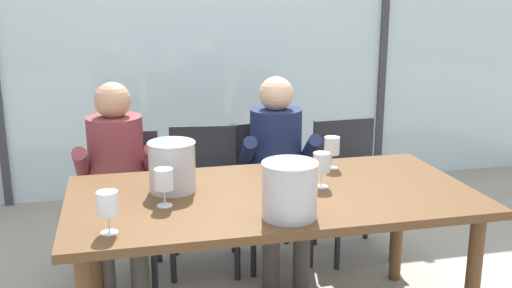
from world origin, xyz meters
TOP-DOWN VIEW (x-y plane):
  - ground at (0.00, 1.00)m, footprint 14.00×14.00m
  - window_glass_panel at (0.00, 2.29)m, footprint 7.13×0.03m
  - window_mullion_right at (1.60, 2.27)m, footprint 0.06×0.06m
  - hillside_vineyard at (0.00, 6.78)m, footprint 13.13×2.40m
  - dining_table at (0.00, 0.00)m, footprint 1.93×0.97m
  - chair_near_curtain at (-0.70, 0.87)m, footprint 0.50×0.50m
  - chair_left_of_center at (-0.21, 0.90)m, footprint 0.50×0.50m
  - chair_center at (0.20, 0.91)m, footprint 0.49×0.49m
  - chair_right_of_center at (0.75, 0.87)m, footprint 0.46×0.46m
  - person_maroon_top at (-0.73, 0.76)m, footprint 0.46×0.61m
  - person_navy_polo at (0.23, 0.76)m, footprint 0.49×0.63m
  - ice_bucket_primary at (-0.01, -0.32)m, footprint 0.24×0.24m
  - ice_bucket_secondary at (-0.46, 0.14)m, footprint 0.23×0.23m
  - wine_glass_by_left_taster at (-0.52, -0.07)m, footprint 0.08×0.08m
  - wine_glass_near_bucket at (0.25, 0.02)m, footprint 0.08×0.08m
  - wine_glass_center_pour at (-0.76, -0.32)m, footprint 0.08×0.08m
  - wine_glass_by_right_taster at (0.41, 0.31)m, footprint 0.08×0.08m

SIDE VIEW (x-z plane):
  - ground at x=0.00m, z-range 0.00..0.00m
  - chair_near_curtain at x=-0.70m, z-range 0.07..0.93m
  - chair_left_of_center at x=-0.21m, z-range 0.07..0.93m
  - chair_center at x=0.20m, z-range 0.07..0.93m
  - chair_right_of_center at x=0.75m, z-range 0.07..0.93m
  - dining_table at x=0.00m, z-range 0.30..1.05m
  - person_maroon_top at x=-0.73m, z-range 0.08..1.26m
  - person_navy_polo at x=0.23m, z-range 0.08..1.26m
  - wine_glass_by_left_taster at x=-0.52m, z-range 0.78..0.95m
  - wine_glass_near_bucket at x=0.25m, z-range 0.78..0.95m
  - wine_glass_center_pour at x=-0.76m, z-range 0.78..0.95m
  - wine_glass_by_right_taster at x=0.41m, z-range 0.78..0.95m
  - ice_bucket_secondary at x=-0.46m, z-range 0.75..1.00m
  - ice_bucket_primary at x=-0.01m, z-range 0.75..1.00m
  - hillside_vineyard at x=0.00m, z-range 0.00..1.77m
  - window_glass_panel at x=0.00m, z-range 0.00..2.60m
  - window_mullion_right at x=1.60m, z-range 0.00..2.60m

